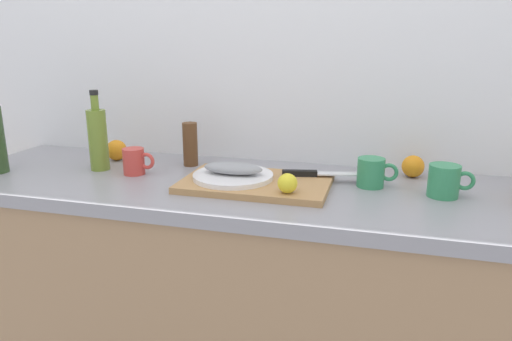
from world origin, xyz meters
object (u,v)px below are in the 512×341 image
(fish_fillet, at_px, (233,168))
(coffee_mug_2, at_px, (372,172))
(orange_0, at_px, (413,166))
(white_plate, at_px, (233,176))
(olive_oil_bottle, at_px, (98,138))
(pepper_mill, at_px, (190,144))
(chef_knife, at_px, (317,173))
(coffee_mug_1, at_px, (135,161))
(coffee_mug_0, at_px, (445,181))
(lemon_0, at_px, (287,183))
(cutting_board, at_px, (256,183))

(fish_fillet, height_order, coffee_mug_2, coffee_mug_2)
(orange_0, bearing_deg, white_plate, -156.30)
(olive_oil_bottle, distance_m, pepper_mill, 0.31)
(fish_fillet, xyz_separation_m, orange_0, (0.54, 0.24, -0.02))
(chef_knife, height_order, pepper_mill, pepper_mill)
(white_plate, distance_m, fish_fillet, 0.03)
(chef_knife, relative_size, coffee_mug_1, 2.60)
(fish_fillet, bearing_deg, orange_0, 23.70)
(coffee_mug_2, bearing_deg, coffee_mug_0, -11.72)
(lemon_0, height_order, coffee_mug_2, coffee_mug_2)
(chef_knife, relative_size, coffee_mug_2, 2.36)
(chef_knife, height_order, olive_oil_bottle, olive_oil_bottle)
(lemon_0, height_order, pepper_mill, pepper_mill)
(lemon_0, distance_m, orange_0, 0.48)
(white_plate, relative_size, lemon_0, 4.41)
(white_plate, relative_size, coffee_mug_2, 2.03)
(coffee_mug_0, distance_m, coffee_mug_2, 0.21)
(coffee_mug_1, xyz_separation_m, orange_0, (0.89, 0.21, -0.01))
(orange_0, bearing_deg, chef_knife, -154.00)
(orange_0, bearing_deg, coffee_mug_2, -131.41)
(olive_oil_bottle, height_order, coffee_mug_0, olive_oil_bottle)
(fish_fillet, bearing_deg, olive_oil_bottle, 174.68)
(pepper_mill, bearing_deg, coffee_mug_2, -7.85)
(chef_knife, bearing_deg, orange_0, 13.69)
(olive_oil_bottle, xyz_separation_m, pepper_mill, (0.28, 0.13, -0.03))
(coffee_mug_0, relative_size, pepper_mill, 0.83)
(coffee_mug_0, distance_m, coffee_mug_1, 0.97)
(lemon_0, xyz_separation_m, olive_oil_bottle, (-0.69, 0.14, 0.06))
(lemon_0, distance_m, olive_oil_bottle, 0.71)
(fish_fillet, xyz_separation_m, chef_knife, (0.25, 0.09, -0.02))
(fish_fillet, xyz_separation_m, pepper_mill, (-0.22, 0.18, 0.02))
(cutting_board, distance_m, orange_0, 0.52)
(coffee_mug_2, bearing_deg, lemon_0, -139.78)
(chef_knife, relative_size, olive_oil_bottle, 1.06)
(orange_0, distance_m, pepper_mill, 0.76)
(white_plate, height_order, pepper_mill, pepper_mill)
(coffee_mug_1, distance_m, orange_0, 0.92)
(cutting_board, height_order, chef_knife, chef_knife)
(cutting_board, xyz_separation_m, fish_fillet, (-0.07, -0.00, 0.04))
(olive_oil_bottle, height_order, coffee_mug_2, olive_oil_bottle)
(cutting_board, xyz_separation_m, coffee_mug_2, (0.34, 0.09, 0.03))
(lemon_0, height_order, olive_oil_bottle, olive_oil_bottle)
(coffee_mug_2, height_order, orange_0, coffee_mug_2)
(white_plate, xyz_separation_m, coffee_mug_2, (0.41, 0.09, 0.02))
(white_plate, bearing_deg, chef_knife, 20.82)
(fish_fillet, height_order, coffee_mug_0, coffee_mug_0)
(lemon_0, bearing_deg, coffee_mug_0, 18.87)
(pepper_mill, bearing_deg, white_plate, -39.71)
(lemon_0, distance_m, pepper_mill, 0.49)
(orange_0, bearing_deg, pepper_mill, -175.80)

